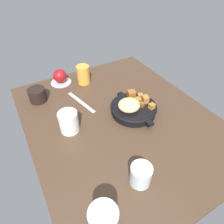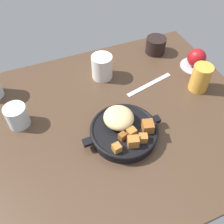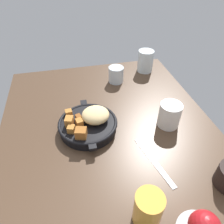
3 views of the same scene
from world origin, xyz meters
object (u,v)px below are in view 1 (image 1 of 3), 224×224
object	(u,v)px
ceramic_mug_white	(69,122)
juice_glass_amber	(83,75)
cast_iron_skillet	(133,108)
red_apple	(60,76)
water_glass_tall	(104,222)
butter_knife	(81,102)
water_glass_short	(141,175)
coffee_mug_dark	(37,95)

from	to	relation	value
ceramic_mug_white	juice_glass_amber	xyz separation A→B (cm)	(29.51, -19.02, 0.38)
cast_iron_skillet	red_apple	world-z (taller)	cast_iron_skillet
juice_glass_amber	water_glass_tall	size ratio (longest dim) A/B	0.92
cast_iron_skillet	butter_knife	size ratio (longest dim) A/B	1.25
cast_iron_skillet	ceramic_mug_white	xyz separation A→B (cm)	(4.13, 28.14, 1.64)
water_glass_short	water_glass_tall	distance (cm)	17.91
water_glass_short	water_glass_tall	bearing A→B (deg)	112.13
ceramic_mug_white	coffee_mug_dark	bearing A→B (deg)	13.49
butter_knife	water_glass_short	bearing A→B (deg)	167.33
coffee_mug_dark	water_glass_tall	world-z (taller)	water_glass_tall
water_glass_short	water_glass_tall	xyz separation A→B (cm)	(-6.72, 16.52, 1.63)
cast_iron_skillet	red_apple	size ratio (longest dim) A/B	3.51
cast_iron_skillet	butter_knife	xyz separation A→B (cm)	(18.48, 17.27, -2.68)
cast_iron_skillet	ceramic_mug_white	bearing A→B (deg)	81.65
butter_knife	ceramic_mug_white	world-z (taller)	ceramic_mug_white
red_apple	butter_knife	xyz separation A→B (cm)	(-21.26, -2.72, -3.96)
coffee_mug_dark	water_glass_short	bearing A→B (deg)	-163.23
coffee_mug_dark	cast_iron_skillet	bearing A→B (deg)	-131.12
butter_knife	coffee_mug_dark	world-z (taller)	coffee_mug_dark
water_glass_short	juice_glass_amber	xyz separation A→B (cm)	(62.00, -7.64, 1.23)
red_apple	water_glass_short	bearing A→B (deg)	-177.29
juice_glass_amber	water_glass_tall	bearing A→B (deg)	160.63
cast_iron_skillet	water_glass_short	size ratio (longest dim) A/B	3.41
butter_knife	coffee_mug_dark	xyz separation A→B (cm)	(11.50, 17.07, 3.07)
cast_iron_skillet	red_apple	xyz separation A→B (cm)	(39.74, 19.98, 1.28)
coffee_mug_dark	water_glass_tall	size ratio (longest dim) A/B	0.76
red_apple	water_glass_tall	world-z (taller)	water_glass_tall
coffee_mug_dark	juice_glass_amber	bearing A→B (deg)	-81.72
cast_iron_skillet	water_glass_short	distance (cm)	32.95
butter_knife	coffee_mug_dark	bearing A→B (deg)	42.74
ceramic_mug_white	coffee_mug_dark	distance (cm)	26.61
butter_knife	coffee_mug_dark	distance (cm)	20.81
cast_iron_skillet	ceramic_mug_white	distance (cm)	28.48
cast_iron_skillet	red_apple	bearing A→B (deg)	26.70
cast_iron_skillet	juice_glass_amber	size ratio (longest dim) A/B	2.55
cast_iron_skillet	juice_glass_amber	distance (cm)	34.92
red_apple	water_glass_short	world-z (taller)	red_apple
cast_iron_skillet	ceramic_mug_white	world-z (taller)	ceramic_mug_white
red_apple	water_glass_short	size ratio (longest dim) A/B	0.97
red_apple	ceramic_mug_white	size ratio (longest dim) A/B	0.79
red_apple	ceramic_mug_white	xyz separation A→B (cm)	(-35.61, 8.15, 0.36)
cast_iron_skillet	juice_glass_amber	world-z (taller)	juice_glass_amber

